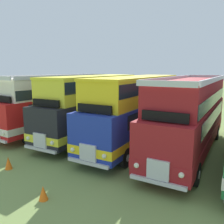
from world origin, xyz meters
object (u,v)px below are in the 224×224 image
(cone_near_end, at_px, (43,193))
(cone_mid_row, at_px, (8,163))
(bus_second_in_row, at_px, (92,104))
(bus_first_in_row, at_px, (59,101))
(bus_fourth_in_row, at_px, (191,114))
(bus_third_in_row, at_px, (136,107))

(cone_near_end, relative_size, cone_mid_row, 0.89)
(cone_near_end, bearing_deg, bus_second_in_row, 112.93)
(cone_near_end, bearing_deg, bus_first_in_row, 129.63)
(bus_fourth_in_row, bearing_deg, bus_third_in_row, -179.10)
(bus_second_in_row, xyz_separation_m, bus_third_in_row, (3.49, 0.07, 0.00))
(bus_first_in_row, xyz_separation_m, bus_second_in_row, (3.48, -0.24, 0.11))
(bus_third_in_row, bearing_deg, bus_first_in_row, 178.64)
(bus_first_in_row, distance_m, bus_fourth_in_row, 10.47)
(bus_third_in_row, bearing_deg, cone_mid_row, -117.80)
(bus_fourth_in_row, bearing_deg, cone_near_end, -113.35)
(cone_mid_row, bearing_deg, bus_fourth_in_row, 44.59)
(bus_second_in_row, bearing_deg, cone_mid_row, -91.84)
(bus_second_in_row, xyz_separation_m, cone_mid_row, (-0.22, -6.98, -2.15))
(bus_fourth_in_row, relative_size, cone_mid_row, 17.82)
(bus_fourth_in_row, distance_m, cone_mid_row, 10.33)
(cone_near_end, xyz_separation_m, cone_mid_row, (-3.65, 1.13, 0.03))
(bus_third_in_row, xyz_separation_m, cone_near_end, (-0.06, -8.18, -2.19))
(bus_second_in_row, distance_m, bus_third_in_row, 3.49)
(bus_first_in_row, distance_m, cone_near_end, 11.03)
(bus_first_in_row, relative_size, cone_near_end, 19.55)
(bus_fourth_in_row, height_order, cone_mid_row, bus_fourth_in_row)
(bus_second_in_row, height_order, cone_mid_row, bus_second_in_row)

